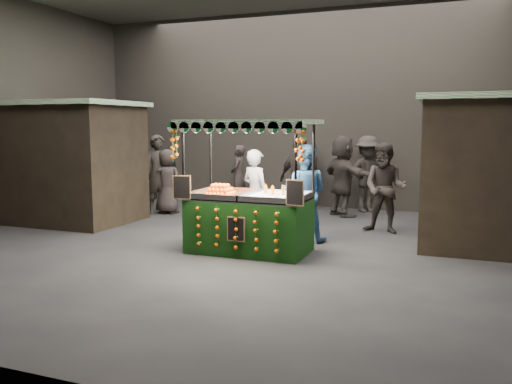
% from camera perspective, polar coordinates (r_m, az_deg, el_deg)
% --- Properties ---
extents(ground, '(12.00, 12.00, 0.00)m').
position_cam_1_polar(ground, '(9.28, -2.24, -5.87)').
color(ground, black).
rests_on(ground, ground).
extents(market_hall, '(12.10, 10.10, 5.05)m').
position_cam_1_polar(market_hall, '(9.14, -2.34, 15.28)').
color(market_hall, black).
rests_on(market_hall, ground).
extents(neighbour_stall_left, '(3.00, 2.20, 2.60)m').
position_cam_1_polar(neighbour_stall_left, '(12.29, -19.52, 3.10)').
color(neighbour_stall_left, black).
rests_on(neighbour_stall_left, ground).
extents(neighbour_stall_right, '(3.00, 2.20, 2.60)m').
position_cam_1_polar(neighbour_stall_right, '(9.86, 25.77, 1.89)').
color(neighbour_stall_right, black).
rests_on(neighbour_stall_right, ground).
extents(juice_stall, '(2.26, 1.33, 2.19)m').
position_cam_1_polar(juice_stall, '(8.74, -0.74, -2.15)').
color(juice_stall, black).
rests_on(juice_stall, ground).
extents(vendor_grey, '(0.71, 0.61, 1.65)m').
position_cam_1_polar(vendor_grey, '(9.94, -0.05, -0.16)').
color(vendor_grey, slate).
rests_on(vendor_grey, ground).
extents(vendor_blue, '(0.95, 0.80, 1.75)m').
position_cam_1_polar(vendor_blue, '(9.59, 5.17, -0.15)').
color(vendor_blue, navy).
rests_on(vendor_blue, ground).
extents(shopper_0, '(0.82, 0.76, 1.88)m').
position_cam_1_polar(shopper_0, '(12.86, -10.43, 1.89)').
color(shopper_0, black).
rests_on(shopper_0, ground).
extents(shopper_1, '(0.96, 0.80, 1.77)m').
position_cam_1_polar(shopper_1, '(10.63, 13.70, 0.43)').
color(shopper_1, black).
rests_on(shopper_1, ground).
extents(shopper_2, '(1.19, 0.89, 1.88)m').
position_cam_1_polar(shopper_2, '(11.32, 4.72, 1.29)').
color(shopper_2, black).
rests_on(shopper_2, ground).
extents(shopper_3, '(1.34, 1.31, 1.85)m').
position_cam_1_polar(shopper_3, '(13.12, 11.89, 1.90)').
color(shopper_3, black).
rests_on(shopper_3, ground).
extents(shopper_4, '(0.77, 0.52, 1.54)m').
position_cam_1_polar(shopper_4, '(12.81, -9.50, 1.13)').
color(shopper_4, '#2A2322').
rests_on(shopper_4, ground).
extents(shopper_5, '(1.62, 1.61, 1.87)m').
position_cam_1_polar(shopper_5, '(12.42, 9.30, 1.71)').
color(shopper_5, '#2B2723').
rests_on(shopper_5, ground).
extents(shopper_6, '(0.48, 0.64, 1.59)m').
position_cam_1_polar(shopper_6, '(13.88, -1.93, 1.79)').
color(shopper_6, '#292322').
rests_on(shopper_6, ground).
extents(shopper_7, '(0.64, 1.06, 1.69)m').
position_cam_1_polar(shopper_7, '(13.42, 5.94, 1.80)').
color(shopper_7, '#2B2422').
rests_on(shopper_7, ground).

